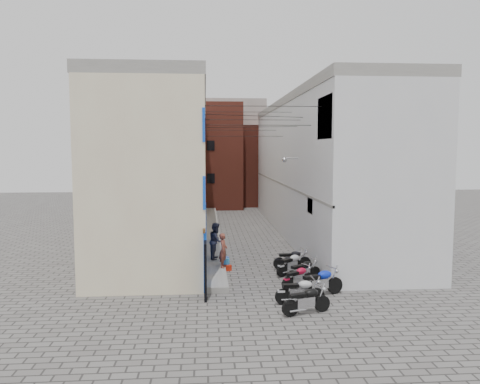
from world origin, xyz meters
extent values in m
plane|color=#575452|center=(0.00, 0.00, 0.00)|extent=(90.00, 90.00, 0.00)
cube|color=gray|center=(-2.05, 13.00, 0.12)|extent=(0.90, 26.00, 0.25)
cube|color=beige|center=(-5.00, 13.00, 4.25)|extent=(5.00, 26.00, 8.50)
cube|color=#D97B7A|center=(-2.54, 13.00, 4.00)|extent=(0.10, 26.00, 0.80)
cube|color=blue|center=(-2.53, 4.90, 1.30)|extent=(0.12, 10.20, 2.40)
cube|color=blue|center=(-2.55, 4.90, 5.30)|extent=(0.10, 10.20, 4.00)
cube|color=gray|center=(-5.00, 13.00, 8.75)|extent=(5.10, 26.00, 0.50)
cube|color=black|center=(-2.52, -0.40, 1.10)|extent=(0.10, 1.20, 2.20)
cube|color=silver|center=(5.00, 13.00, 4.25)|extent=(5.00, 26.00, 8.50)
cube|color=blue|center=(2.55, 1.50, 7.00)|extent=(0.10, 2.40, 1.80)
cube|color=white|center=(2.56, 4.00, 3.00)|extent=(0.08, 1.00, 0.70)
cylinder|color=#B2B2B7|center=(2.15, 7.00, 5.20)|extent=(0.80, 0.06, 0.06)
sphere|color=#B2B2B7|center=(1.75, 7.00, 5.10)|extent=(0.28, 0.28, 0.28)
cube|color=gray|center=(5.00, 13.00, 8.75)|extent=(5.10, 26.00, 0.50)
cube|color=gray|center=(2.54, 13.00, 3.40)|extent=(0.10, 26.00, 0.12)
cube|color=maroon|center=(-2.00, 28.00, 5.00)|extent=(6.00, 6.00, 10.00)
cube|color=maroon|center=(3.00, 30.00, 4.00)|extent=(5.00, 6.00, 8.00)
cube|color=gray|center=(0.00, 34.00, 5.50)|extent=(8.00, 5.00, 11.00)
cube|color=black|center=(0.00, 25.20, 1.20)|extent=(2.00, 0.30, 2.40)
cylinder|color=black|center=(0.00, 2.00, 7.50)|extent=(5.20, 0.02, 0.02)
cylinder|color=black|center=(0.00, 4.00, 6.80)|extent=(5.20, 0.02, 0.02)
cylinder|color=black|center=(0.00, 6.50, 7.20)|extent=(5.20, 0.02, 0.02)
cylinder|color=black|center=(0.00, 9.00, 7.80)|extent=(5.20, 0.02, 0.02)
cylinder|color=black|center=(0.00, 12.00, 6.50)|extent=(5.20, 0.02, 0.02)
cylinder|color=black|center=(0.00, 15.00, 7.00)|extent=(5.20, 0.02, 0.02)
cylinder|color=black|center=(0.00, 5.00, 7.30)|extent=(5.65, 2.07, 0.02)
cylinder|color=black|center=(0.00, 8.00, 6.90)|extent=(5.80, 1.58, 0.02)
imported|color=brown|center=(-1.70, 3.18, 1.04)|extent=(0.49, 0.64, 1.59)
imported|color=#313349|center=(-1.98, 4.90, 1.15)|extent=(0.82, 0.98, 1.81)
cylinder|color=#2A89D2|center=(-1.55, 3.71, 0.26)|extent=(0.42, 0.42, 0.53)
cylinder|color=#244CB4|center=(-1.55, 4.14, 0.26)|extent=(0.41, 0.41, 0.51)
cube|color=#B01F0C|center=(-1.55, 3.52, 0.13)|extent=(0.51, 0.45, 0.26)
camera|label=1|loc=(-2.49, -17.96, 5.68)|focal=35.00mm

